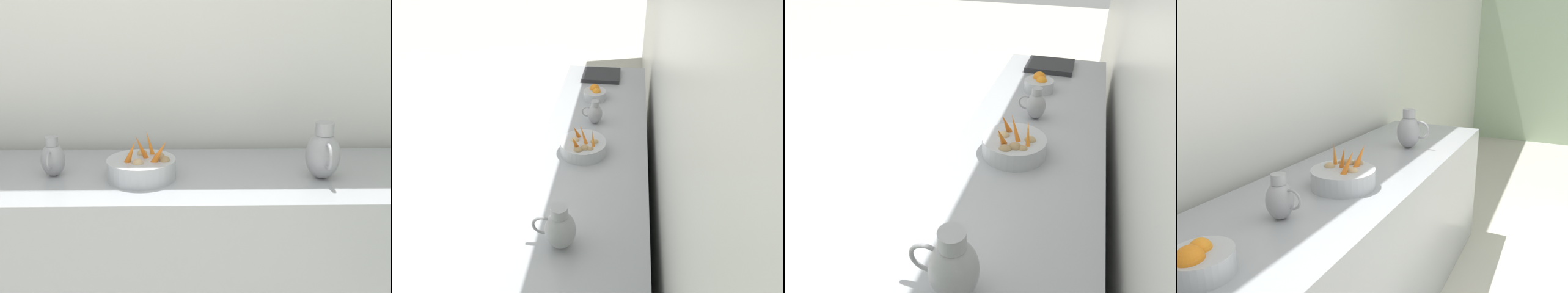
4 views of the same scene
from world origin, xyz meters
TOP-DOWN VIEW (x-y plane):
  - ground_plane at (0.00, 0.00)m, footprint 16.47×16.47m
  - tile_wall_left at (-1.95, 0.52)m, footprint 0.10×9.42m
  - prep_counter at (-1.47, 0.02)m, footprint 0.73×3.05m
  - vegetable_colander at (-1.41, -0.03)m, footprint 0.30×0.30m
  - orange_bowl at (-1.42, -0.82)m, footprint 0.19×0.19m
  - metal_pitcher_tall at (-1.40, 0.76)m, footprint 0.21×0.15m
  - metal_pitcher_short at (-1.45, -0.43)m, footprint 0.15×0.11m
  - counter_sink_basin at (-1.43, -1.25)m, footprint 0.34×0.30m

SIDE VIEW (x-z plane):
  - ground_plane at x=0.00m, z-range 0.00..0.00m
  - prep_counter at x=-1.47m, z-range 0.00..0.93m
  - counter_sink_basin at x=-1.43m, z-range 0.93..0.96m
  - orange_bowl at x=-1.42m, z-range 0.92..1.03m
  - vegetable_colander at x=-1.41m, z-range 0.87..1.08m
  - metal_pitcher_short at x=-1.45m, z-range 0.92..1.10m
  - metal_pitcher_tall at x=-1.40m, z-range 0.91..1.17m
  - tile_wall_left at x=-1.95m, z-range 0.00..3.00m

